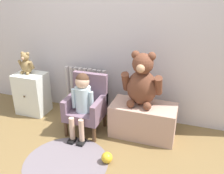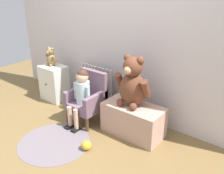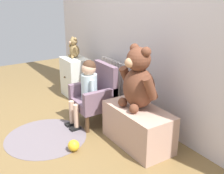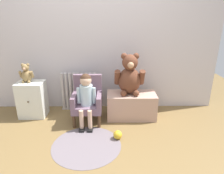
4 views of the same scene
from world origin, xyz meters
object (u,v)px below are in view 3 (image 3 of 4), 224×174
child_figure (87,84)px  small_teddy_bear (74,49)px  child_armchair (96,95)px  toy_ball (74,146)px  small_dresser (75,77)px  radiator (115,86)px  floor_rug (46,137)px  large_teddy_bear (138,81)px  low_bench (138,127)px

child_figure → small_teddy_bear: (-0.87, 0.27, 0.18)m
child_armchair → child_figure: child_figure is taller
toy_ball → child_armchair: bearing=130.6°
small_dresser → toy_ball: small_dresser is taller
child_armchair → toy_ball: size_ratio=6.00×
radiator → small_teddy_bear: (-0.70, -0.19, 0.35)m
child_figure → floor_rug: 0.68m
large_teddy_bear → radiator: bearing=161.8°
low_bench → radiator: bearing=161.6°
child_armchair → child_figure: 0.19m
radiator → low_bench: bearing=-18.4°
child_armchair → large_teddy_bear: bearing=10.1°
large_teddy_bear → small_dresser: bearing=178.4°
small_teddy_bear → small_dresser: bearing=-25.5°
small_teddy_bear → child_figure: bearing=-17.3°
child_armchair → floor_rug: child_armchair is taller
large_teddy_bear → toy_ball: (-0.18, -0.58, -0.57)m
child_armchair → toy_ball: (0.41, -0.48, -0.26)m
small_dresser → child_armchair: bearing=-9.8°
radiator → large_teddy_bear: size_ratio=1.03×
radiator → child_figure: bearing=-69.4°
low_bench → small_teddy_bear: 1.57m
radiator → child_armchair: (0.17, -0.36, 0.01)m
child_figure → floor_rug: child_figure is taller
floor_rug → toy_ball: size_ratio=7.49×
child_figure → low_bench: (0.63, 0.20, -0.28)m
large_teddy_bear → small_teddy_bear: 1.46m
toy_ball → child_figure: bearing=137.9°
low_bench → toy_ball: (-0.22, -0.57, -0.13)m
child_armchair → low_bench: 0.65m
radiator → toy_ball: (0.58, -0.84, -0.25)m
radiator → toy_ball: 1.05m
radiator → child_figure: child_figure is taller
low_bench → child_armchair: bearing=-171.9°
small_dresser → child_figure: (0.83, -0.25, 0.20)m
floor_rug → radiator: bearing=102.6°
small_dresser → child_figure: child_figure is taller
low_bench → floor_rug: size_ratio=0.87×
large_teddy_bear → floor_rug: size_ratio=0.72×
small_dresser → small_teddy_bear: 0.39m
small_dresser → low_bench: bearing=-2.1°
toy_ball → low_bench: bearing=69.0°
small_dresser → large_teddy_bear: (1.42, -0.04, 0.36)m
large_teddy_bear → small_teddy_bear: large_teddy_bear is taller
child_figure → low_bench: 0.72m
child_figure → floor_rug: (0.04, -0.50, -0.46)m
small_dresser → small_teddy_bear: bearing=154.5°
small_dresser → large_teddy_bear: large_teddy_bear is taller
large_teddy_bear → floor_rug: (-0.55, -0.72, -0.62)m
small_dresser → floor_rug: (0.87, -0.76, -0.26)m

